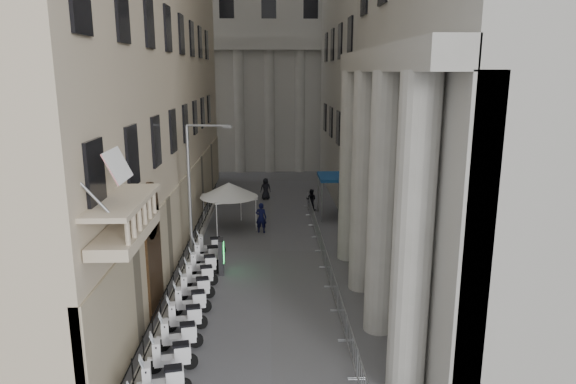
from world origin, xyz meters
name	(u,v)px	position (x,y,z in m)	size (l,w,h in m)	color
far_building	(269,22)	(0.00, 48.00, 15.00)	(22.00, 10.00, 30.00)	#ACAAA2
iron_fence	(192,260)	(-4.30, 18.00, 0.00)	(0.30, 28.00, 1.40)	black
blue_awning	(330,217)	(4.15, 26.00, 0.00)	(1.60, 3.00, 3.00)	navy
scooter_3	(173,371)	(-3.36, 7.32, 0.00)	(0.56, 1.40, 1.50)	white
scooter_4	(180,349)	(-3.36, 8.74, 0.00)	(0.56, 1.40, 1.50)	white
scooter_5	(186,330)	(-3.36, 10.16, 0.00)	(0.56, 1.40, 1.50)	white
scooter_6	(192,314)	(-3.36, 11.58, 0.00)	(0.56, 1.40, 1.50)	white
scooter_7	(196,299)	(-3.36, 13.00, 0.00)	(0.56, 1.40, 1.50)	white
scooter_8	(200,286)	(-3.36, 14.42, 0.00)	(0.56, 1.40, 1.50)	white
scooter_9	(204,275)	(-3.36, 15.84, 0.00)	(0.56, 1.40, 1.50)	white
scooter_10	(207,264)	(-3.36, 17.26, 0.00)	(0.56, 1.40, 1.50)	white
scooter_11	(210,255)	(-3.36, 18.68, 0.00)	(0.56, 1.40, 1.50)	white
barrier_1	(351,359)	(2.83, 7.86, 0.00)	(0.60, 2.40, 1.10)	#A5A8AD
barrier_2	(341,325)	(2.83, 10.36, 0.00)	(0.60, 2.40, 1.10)	#A5A8AD
barrier_3	(334,298)	(2.83, 12.86, 0.00)	(0.60, 2.40, 1.10)	#A5A8AD
barrier_4	(328,277)	(2.83, 15.36, 0.00)	(0.60, 2.40, 1.10)	#A5A8AD
barrier_5	(323,259)	(2.83, 17.86, 0.00)	(0.60, 2.40, 1.10)	#A5A8AD
barrier_6	(318,244)	(2.83, 20.36, 0.00)	(0.60, 2.40, 1.10)	#A5A8AD
barrier_7	(315,231)	(2.83, 22.86, 0.00)	(0.60, 2.40, 1.10)	#A5A8AD
barrier_8	(312,220)	(2.83, 25.36, 0.00)	(0.60, 2.40, 1.10)	#A5A8AD
barrier_9	(309,211)	(2.83, 27.86, 0.00)	(0.60, 2.40, 1.10)	#A5A8AD
security_tent	(239,192)	(-1.99, 23.32, 2.54)	(3.74, 3.74, 3.04)	white
street_lamp	(194,183)	(-3.94, 17.66, 4.35)	(2.40, 0.48, 7.37)	gray
info_kiosk	(221,256)	(-2.49, 16.07, 0.90)	(0.32, 0.85, 1.77)	black
pedestrian_a	(261,218)	(-0.59, 22.75, 0.96)	(0.70, 0.46, 1.93)	#0D0F34
pedestrian_b	(311,200)	(3.00, 28.03, 0.79)	(0.77, 0.60, 1.58)	black
pedestrian_c	(266,189)	(-0.36, 31.42, 0.86)	(0.84, 0.55, 1.72)	black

